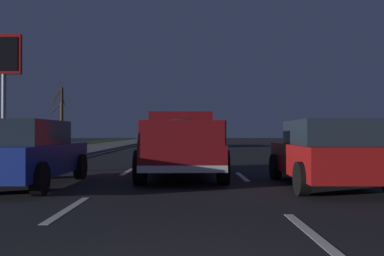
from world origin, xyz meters
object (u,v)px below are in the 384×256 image
sedan_white (189,138)px  gas_price_sign (4,65)px  pickup_truck (181,142)px  sedan_red (326,153)px  sedan_blue (24,153)px  sedan_black (150,138)px  bare_tree_far (61,115)px

sedan_white → gas_price_sign: gas_price_sign is taller
pickup_truck → sedan_red: 4.11m
sedan_white → sedan_blue: size_ratio=1.00×
pickup_truck → sedan_blue: (-2.21, 3.61, -0.20)m
gas_price_sign → sedan_black: bearing=-22.9°
sedan_red → sedan_blue: bearing=89.6°
bare_tree_far → pickup_truck: bearing=-156.8°
sedan_white → sedan_red: (-27.17, -3.17, 0.00)m
pickup_truck → sedan_white: (24.91, -0.25, -0.20)m
sedan_white → sedan_blue: same height
sedan_white → sedan_blue: 27.39m
sedan_white → sedan_red: size_ratio=0.99×
sedan_red → bare_tree_far: bearing=27.1°
sedan_blue → sedan_white: bearing=-8.1°
sedan_black → sedan_blue: same height
sedan_red → bare_tree_far: (29.38, 15.05, 2.13)m
sedan_red → gas_price_sign: bearing=44.9°
sedan_black → gas_price_sign: gas_price_sign is taller
gas_price_sign → bare_tree_far: (15.94, 1.67, -2.09)m
sedan_white → sedan_black: (1.96, 3.59, 0.00)m
sedan_red → sedan_blue: size_ratio=1.01×
sedan_white → sedan_black: same height
sedan_red → sedan_black: bearing=13.1°
sedan_blue → gas_price_sign: bearing=25.4°
sedan_black → sedan_blue: (-29.08, 0.27, 0.00)m
sedan_red → gas_price_sign: (13.44, 13.38, 4.23)m
pickup_truck → bare_tree_far: size_ratio=0.98×
sedan_red → gas_price_sign: size_ratio=0.67×
sedan_white → bare_tree_far: (2.21, 11.88, 2.13)m
bare_tree_far → sedan_red: bearing=-152.9°
pickup_truck → gas_price_sign: bearing=41.7°
sedan_black → sedan_blue: 29.08m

